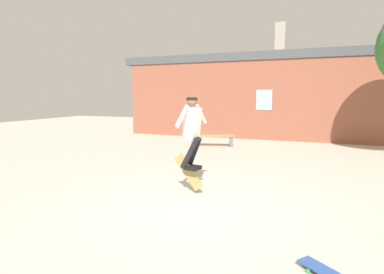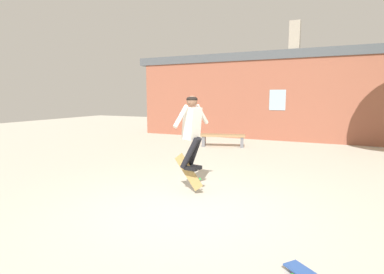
{
  "view_description": "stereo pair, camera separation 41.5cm",
  "coord_description": "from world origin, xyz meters",
  "views": [
    {
      "loc": [
        1.83,
        -4.78,
        1.97
      ],
      "look_at": [
        -0.26,
        0.71,
        1.18
      ],
      "focal_mm": 28.0,
      "sensor_mm": 36.0,
      "label": 1
    },
    {
      "loc": [
        2.21,
        -4.62,
        1.97
      ],
      "look_at": [
        -0.26,
        0.71,
        1.18
      ],
      "focal_mm": 28.0,
      "sensor_mm": 36.0,
      "label": 2
    }
  ],
  "objects": [
    {
      "name": "park_bench",
      "position": [
        -1.61,
        6.48,
        0.36
      ],
      "size": [
        1.8,
        0.92,
        0.49
      ],
      "rotation": [
        0.0,
        0.0,
        0.27
      ],
      "color": "#99754C",
      "rests_on": "ground_plane"
    },
    {
      "name": "building_backdrop",
      "position": [
        0.01,
        9.25,
        2.08
      ],
      "size": [
        14.34,
        0.52,
        5.15
      ],
      "color": "#93513D",
      "rests_on": "ground_plane"
    },
    {
      "name": "ground_plane",
      "position": [
        0.0,
        0.0,
        0.0
      ],
      "size": [
        40.0,
        40.0,
        0.0
      ],
      "primitive_type": "plane",
      "color": "beige"
    },
    {
      "name": "skater",
      "position": [
        -0.26,
        0.71,
        1.39
      ],
      "size": [
        0.42,
        1.16,
        1.47
      ],
      "rotation": [
        0.0,
        0.0,
        -0.16
      ],
      "color": "silver"
    },
    {
      "name": "skateboard_flipping",
      "position": [
        -0.36,
        0.74,
        0.45
      ],
      "size": [
        0.66,
        0.13,
        0.76
      ],
      "rotation": [
        0.0,
        0.0,
        -0.08
      ],
      "color": "#AD894C"
    }
  ]
}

